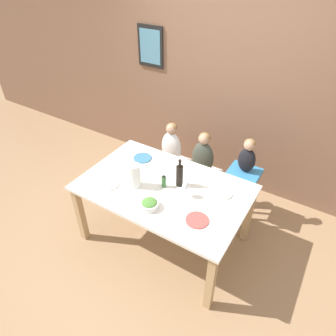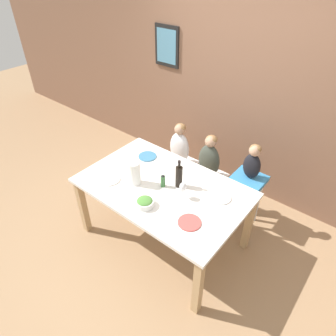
% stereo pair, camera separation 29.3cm
% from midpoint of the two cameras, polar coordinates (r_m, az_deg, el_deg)
% --- Properties ---
extents(ground_plane, '(14.00, 14.00, 0.00)m').
position_cam_midpoint_polar(ground_plane, '(3.54, -3.13, -13.16)').
color(ground_plane, '#9E7A56').
extents(wall_back, '(10.00, 0.09, 2.70)m').
position_cam_midpoint_polar(wall_back, '(3.79, 8.89, 15.36)').
color(wall_back, brown).
rests_on(wall_back, ground_plane).
extents(dining_table, '(1.67, 1.06, 0.77)m').
position_cam_midpoint_polar(dining_table, '(3.05, -3.55, -4.92)').
color(dining_table, white).
rests_on(dining_table, ground_plane).
extents(chair_far_left, '(0.41, 0.37, 0.45)m').
position_cam_midpoint_polar(chair_far_left, '(3.92, -1.50, 0.30)').
color(chair_far_left, silver).
rests_on(chair_far_left, ground_plane).
extents(chair_far_center, '(0.41, 0.37, 0.45)m').
position_cam_midpoint_polar(chair_far_center, '(3.74, 4.11, -1.80)').
color(chair_far_center, silver).
rests_on(chair_far_center, ground_plane).
extents(chair_right_highchair, '(0.35, 0.32, 0.68)m').
position_cam_midpoint_polar(chair_right_highchair, '(3.50, 11.70, -2.67)').
color(chair_right_highchair, silver).
rests_on(chair_right_highchair, ground_plane).
extents(person_child_left, '(0.27, 0.15, 0.55)m').
position_cam_midpoint_polar(person_child_left, '(3.72, -1.58, 4.56)').
color(person_child_left, silver).
rests_on(person_child_left, chair_far_left).
extents(person_child_center, '(0.27, 0.15, 0.55)m').
position_cam_midpoint_polar(person_child_center, '(3.54, 4.36, 2.55)').
color(person_child_center, '#3D4238').
rests_on(person_child_center, chair_far_center).
extents(person_baby_right, '(0.19, 0.13, 0.41)m').
position_cam_midpoint_polar(person_baby_right, '(3.28, 12.50, 2.37)').
color(person_baby_right, black).
rests_on(person_baby_right, chair_right_highchair).
extents(wine_bottle, '(0.07, 0.07, 0.31)m').
position_cam_midpoint_polar(wine_bottle, '(2.93, -0.64, -1.49)').
color(wine_bottle, black).
rests_on(wine_bottle, dining_table).
extents(paper_towel_roll, '(0.11, 0.11, 0.25)m').
position_cam_midpoint_polar(paper_towel_roll, '(2.96, -9.20, -1.56)').
color(paper_towel_roll, white).
rests_on(paper_towel_roll, dining_table).
extents(wine_glass_near, '(0.07, 0.07, 0.18)m').
position_cam_midpoint_polar(wine_glass_near, '(2.80, 0.42, -3.57)').
color(wine_glass_near, white).
rests_on(wine_glass_near, dining_table).
extents(salad_bowl_large, '(0.17, 0.17, 0.08)m').
position_cam_midpoint_polar(salad_bowl_large, '(2.76, -6.62, -7.00)').
color(salad_bowl_large, white).
rests_on(salad_bowl_large, dining_table).
extents(dinner_plate_front_left, '(0.21, 0.21, 0.01)m').
position_cam_midpoint_polar(dinner_plate_front_left, '(3.10, -13.86, -3.14)').
color(dinner_plate_front_left, silver).
rests_on(dinner_plate_front_left, dining_table).
extents(dinner_plate_back_left, '(0.21, 0.21, 0.01)m').
position_cam_midpoint_polar(dinner_plate_back_left, '(3.40, -7.35, 1.83)').
color(dinner_plate_back_left, teal).
rests_on(dinner_plate_back_left, dining_table).
extents(dinner_plate_back_right, '(0.21, 0.21, 0.01)m').
position_cam_midpoint_polar(dinner_plate_back_right, '(2.93, 7.45, -4.83)').
color(dinner_plate_back_right, silver).
rests_on(dinner_plate_back_right, dining_table).
extents(dinner_plate_front_right, '(0.21, 0.21, 0.01)m').
position_cam_midpoint_polar(dinner_plate_front_right, '(2.65, 2.38, -10.02)').
color(dinner_plate_front_right, '#D14C47').
rests_on(dinner_plate_front_right, dining_table).
extents(condiment_bottle_hot_sauce, '(0.05, 0.05, 0.15)m').
position_cam_midpoint_polar(condiment_bottle_hot_sauce, '(2.95, -3.69, -2.62)').
color(condiment_bottle_hot_sauce, '#336633').
rests_on(condiment_bottle_hot_sauce, dining_table).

